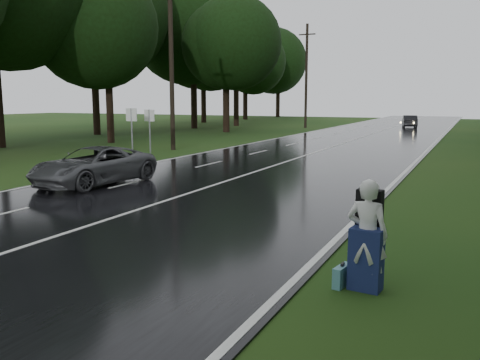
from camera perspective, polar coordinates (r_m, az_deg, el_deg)
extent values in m
plane|color=#213D12|center=(11.36, -24.83, -7.61)|extent=(160.00, 160.00, 0.00)
cube|color=black|center=(28.36, 7.70, 2.82)|extent=(12.00, 140.00, 0.04)
cube|color=silver|center=(28.36, 7.70, 2.87)|extent=(0.12, 140.00, 0.01)
imported|color=#47484B|center=(19.03, -16.23, 1.56)|extent=(2.70, 5.05, 1.35)
imported|color=black|center=(57.87, 18.65, 6.30)|extent=(2.10, 4.21, 1.33)
imported|color=silver|center=(8.48, 14.19, -6.06)|extent=(0.72, 0.51, 1.85)
cube|color=navy|center=(8.59, 14.08, -8.68)|extent=(0.55, 0.40, 1.04)
cube|color=black|center=(8.65, 14.46, -3.00)|extent=(0.44, 0.26, 0.59)
cube|color=teal|center=(8.77, 11.49, -10.58)|extent=(0.23, 0.51, 0.35)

